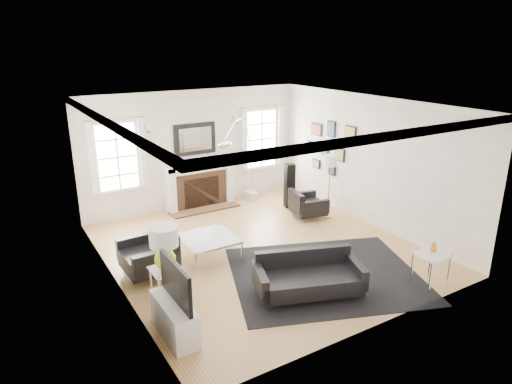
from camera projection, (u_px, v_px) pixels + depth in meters
floor at (261, 249)px, 8.91m from camera, size 6.00×6.00×0.00m
back_wall at (195, 149)px, 10.89m from camera, size 5.50×0.04×2.80m
front_wall at (380, 237)px, 6.03m from camera, size 5.50×0.04×2.80m
left_wall at (111, 207)px, 7.11m from camera, size 0.04×6.00×2.80m
right_wall at (369, 161)px, 9.82m from camera, size 0.04×6.00×2.80m
ceiling at (261, 104)px, 8.02m from camera, size 5.50×6.00×0.02m
crown_molding at (261, 108)px, 8.04m from camera, size 5.50×6.00×0.12m
fireplace at (200, 185)px, 11.00m from camera, size 1.70×0.69×1.11m
mantel_mirror at (195, 139)px, 10.78m from camera, size 1.05×0.07×0.75m
window_left at (117, 157)px, 9.92m from camera, size 1.24×0.15×1.62m
window_right at (261, 139)px, 11.74m from camera, size 1.24×0.15×1.62m
gallery_wall at (329, 144)px, 10.81m from camera, size 0.04×1.73×1.29m
tv_unit at (175, 313)px, 6.22m from camera, size 0.35×1.00×1.09m
area_rug at (325, 275)px, 7.91m from camera, size 3.90×3.59×0.01m
sofa at (308, 277)px, 7.24m from camera, size 1.84×1.29×0.55m
armchair_left at (152, 255)px, 7.84m from camera, size 0.88×0.97×0.63m
armchair_right at (306, 205)px, 10.40m from camera, size 0.85×0.91×0.53m
coffee_table at (208, 239)px, 8.37m from camera, size 0.98×0.98×0.44m
side_table_left at (166, 275)px, 7.08m from camera, size 0.46×0.46×0.51m
nesting_table at (432, 260)px, 7.41m from camera, size 0.54×0.45×0.59m
gourd_lamp at (164, 245)px, 6.92m from camera, size 0.44×0.44×0.71m
orange_vase at (433, 248)px, 7.34m from camera, size 0.12×0.12×0.19m
arc_floor_lamp at (239, 160)px, 10.55m from camera, size 1.61×1.49×2.28m
stick_floor_lamp at (330, 164)px, 10.09m from camera, size 0.30×0.30×1.47m
speaker_tower at (289, 186)px, 10.98m from camera, size 0.26×0.26×1.08m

